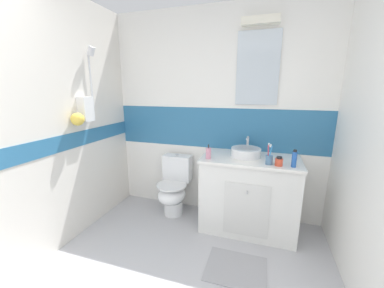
{
  "coord_description": "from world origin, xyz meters",
  "views": [
    {
      "loc": [
        0.58,
        -0.33,
        1.57
      ],
      "look_at": [
        -0.1,
        1.79,
        1.03
      ],
      "focal_mm": 21.29,
      "sensor_mm": 36.0,
      "label": 1
    }
  ],
  "objects_px": {
    "sink_basin": "(246,152)",
    "soap_dispenser": "(208,153)",
    "toilet": "(174,187)",
    "hair_gel_jar": "(279,162)",
    "deodorant_spray_can": "(294,159)",
    "toothbrush_cup": "(269,159)"
  },
  "relations": [
    {
      "from": "sink_basin",
      "to": "soap_dispenser",
      "type": "xyz_separation_m",
      "value": [
        -0.37,
        -0.21,
        0.01
      ]
    },
    {
      "from": "toilet",
      "to": "hair_gel_jar",
      "type": "distance_m",
      "value": 1.34
    },
    {
      "from": "sink_basin",
      "to": "soap_dispenser",
      "type": "height_order",
      "value": "sink_basin"
    },
    {
      "from": "soap_dispenser",
      "to": "deodorant_spray_can",
      "type": "height_order",
      "value": "deodorant_spray_can"
    },
    {
      "from": "soap_dispenser",
      "to": "hair_gel_jar",
      "type": "distance_m",
      "value": 0.7
    },
    {
      "from": "toothbrush_cup",
      "to": "soap_dispenser",
      "type": "distance_m",
      "value": 0.61
    },
    {
      "from": "sink_basin",
      "to": "hair_gel_jar",
      "type": "relative_size",
      "value": 3.96
    },
    {
      "from": "sink_basin",
      "to": "soap_dispenser",
      "type": "relative_size",
      "value": 2.31
    },
    {
      "from": "sink_basin",
      "to": "hair_gel_jar",
      "type": "height_order",
      "value": "sink_basin"
    },
    {
      "from": "deodorant_spray_can",
      "to": "toothbrush_cup",
      "type": "bearing_deg",
      "value": 177.99
    },
    {
      "from": "soap_dispenser",
      "to": "deodorant_spray_can",
      "type": "xyz_separation_m",
      "value": [
        0.84,
        -0.01,
        0.02
      ]
    },
    {
      "from": "sink_basin",
      "to": "deodorant_spray_can",
      "type": "xyz_separation_m",
      "value": [
        0.46,
        -0.22,
        0.03
      ]
    },
    {
      "from": "sink_basin",
      "to": "toilet",
      "type": "xyz_separation_m",
      "value": [
        -0.87,
        0.02,
        -0.55
      ]
    },
    {
      "from": "toilet",
      "to": "soap_dispenser",
      "type": "xyz_separation_m",
      "value": [
        0.5,
        -0.22,
        0.56
      ]
    },
    {
      "from": "toothbrush_cup",
      "to": "hair_gel_jar",
      "type": "distance_m",
      "value": 0.09
    },
    {
      "from": "soap_dispenser",
      "to": "deodorant_spray_can",
      "type": "relative_size",
      "value": 0.93
    },
    {
      "from": "sink_basin",
      "to": "soap_dispenser",
      "type": "bearing_deg",
      "value": -150.99
    },
    {
      "from": "deodorant_spray_can",
      "to": "hair_gel_jar",
      "type": "height_order",
      "value": "deodorant_spray_can"
    },
    {
      "from": "deodorant_spray_can",
      "to": "hair_gel_jar",
      "type": "xyz_separation_m",
      "value": [
        -0.13,
        -0.0,
        -0.04
      ]
    },
    {
      "from": "toilet",
      "to": "toothbrush_cup",
      "type": "xyz_separation_m",
      "value": [
        1.11,
        -0.23,
        0.55
      ]
    },
    {
      "from": "sink_basin",
      "to": "toothbrush_cup",
      "type": "bearing_deg",
      "value": -41.54
    },
    {
      "from": "soap_dispenser",
      "to": "hair_gel_jar",
      "type": "height_order",
      "value": "soap_dispenser"
    }
  ]
}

